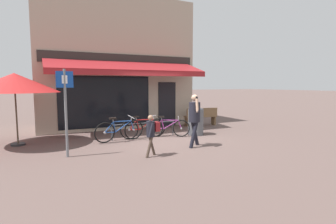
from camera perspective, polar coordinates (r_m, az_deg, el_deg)
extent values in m
plane|color=brown|center=(9.40, 0.30, -6.22)|extent=(160.00, 160.00, 0.00)
cube|color=tan|center=(13.23, -11.63, 10.12)|extent=(7.09, 3.00, 5.94)
cube|color=black|center=(11.56, -13.32, 2.16)|extent=(3.90, 0.04, 2.20)
cube|color=black|center=(12.54, -0.22, 1.70)|extent=(0.90, 0.04, 2.10)
cube|color=#282623|center=(11.78, -9.76, 11.23)|extent=(6.74, 0.06, 0.44)
cube|color=maroon|center=(11.00, -8.55, 9.93)|extent=(6.38, 1.63, 0.50)
cube|color=maroon|center=(10.22, -7.14, 8.43)|extent=(6.38, 0.03, 0.20)
cylinder|color=#47494F|center=(9.87, -5.25, -2.42)|extent=(2.54, 0.04, 0.04)
cylinder|color=#47494F|center=(9.55, -12.11, -4.48)|extent=(0.04, 0.04, 0.55)
cylinder|color=#47494F|center=(10.40, 1.07, -3.50)|extent=(0.04, 0.04, 0.55)
torus|color=black|center=(9.56, -7.46, -3.85)|extent=(0.75, 0.23, 0.73)
cylinder|color=#9E9EA3|center=(9.56, -7.46, -3.85)|extent=(0.08, 0.08, 0.08)
torus|color=black|center=(9.16, -13.61, -4.41)|extent=(0.75, 0.23, 0.73)
cylinder|color=#9E9EA3|center=(9.16, -13.61, -4.41)|extent=(0.08, 0.08, 0.08)
cylinder|color=#1E4793|center=(9.35, -9.70, -3.11)|extent=(0.60, 0.05, 0.39)
cylinder|color=#1E4793|center=(9.28, -9.89, -2.00)|extent=(0.66, 0.11, 0.05)
cylinder|color=#1E4793|center=(9.22, -11.60, -3.21)|extent=(0.12, 0.11, 0.39)
cylinder|color=#1E4793|center=(9.22, -12.49, -4.36)|extent=(0.38, 0.08, 0.05)
cylinder|color=#1E4793|center=(9.15, -12.70, -3.25)|extent=(0.33, 0.05, 0.38)
cylinder|color=#1E4793|center=(9.48, -7.74, -2.89)|extent=(0.16, 0.10, 0.35)
cylinder|color=#9E9EA3|center=(9.14, -11.88, -1.79)|extent=(0.06, 0.05, 0.11)
cube|color=black|center=(9.11, -11.96, -1.38)|extent=(0.25, 0.13, 0.06)
cylinder|color=#9E9EA3|center=(9.40, -8.01, -1.49)|extent=(0.03, 0.05, 0.14)
cylinder|color=#9E9EA3|center=(9.38, -7.99, -1.08)|extent=(0.08, 0.52, 0.09)
torus|color=black|center=(10.07, -2.45, -3.41)|extent=(0.70, 0.13, 0.70)
cylinder|color=#9E9EA3|center=(10.07, -2.45, -3.41)|extent=(0.07, 0.07, 0.08)
torus|color=black|center=(9.68, -8.43, -3.85)|extent=(0.70, 0.13, 0.70)
cylinder|color=#9E9EA3|center=(9.68, -8.43, -3.85)|extent=(0.07, 0.07, 0.08)
cylinder|color=#B21E1E|center=(9.90, -4.72, -2.69)|extent=(0.61, 0.08, 0.37)
cylinder|color=#B21E1E|center=(9.88, -5.00, -1.66)|extent=(0.68, 0.03, 0.05)
cylinder|color=#B21E1E|center=(9.79, -6.56, -2.76)|extent=(0.13, 0.09, 0.37)
cylinder|color=#B21E1E|center=(9.74, -7.35, -3.82)|extent=(0.39, 0.04, 0.05)
cylinder|color=#B21E1E|center=(9.72, -7.64, -2.78)|extent=(0.33, 0.08, 0.36)
cylinder|color=#B21E1E|center=(10.04, -2.82, -2.51)|extent=(0.16, 0.08, 0.34)
cylinder|color=#9E9EA3|center=(9.76, -6.95, -1.44)|extent=(0.06, 0.04, 0.11)
cube|color=black|center=(9.76, -7.05, -1.03)|extent=(0.24, 0.11, 0.06)
cylinder|color=#9E9EA3|center=(10.01, -3.21, -1.20)|extent=(0.03, 0.04, 0.14)
cylinder|color=#9E9EA3|center=(10.01, -3.23, -0.80)|extent=(0.03, 0.52, 0.09)
torus|color=black|center=(10.03, 2.91, -3.56)|extent=(0.62, 0.35, 0.66)
cylinder|color=#9E9EA3|center=(10.03, 2.91, -3.56)|extent=(0.09, 0.09, 0.07)
torus|color=black|center=(10.02, -2.95, -3.56)|extent=(0.62, 0.35, 0.66)
cylinder|color=#9E9EA3|center=(10.02, -2.95, -3.56)|extent=(0.09, 0.09, 0.07)
cylinder|color=#892D7A|center=(10.00, 0.68, -2.74)|extent=(0.53, 0.27, 0.35)
cylinder|color=#892D7A|center=(9.98, 0.46, -1.78)|extent=(0.58, 0.31, 0.05)
cylinder|color=#892D7A|center=(10.00, -1.12, -2.70)|extent=(0.11, 0.09, 0.34)
cylinder|color=#892D7A|center=(10.02, -1.93, -3.61)|extent=(0.34, 0.19, 0.05)
cylinder|color=#892D7A|center=(10.00, -2.15, -2.65)|extent=(0.30, 0.15, 0.34)
cylinder|color=#892D7A|center=(10.01, 2.59, -2.69)|extent=(0.14, 0.11, 0.32)
cylinder|color=#9E9EA3|center=(9.98, -1.43, -1.45)|extent=(0.06, 0.05, 0.11)
cube|color=black|center=(9.97, -1.52, -1.05)|extent=(0.26, 0.20, 0.05)
cylinder|color=#9E9EA3|center=(9.98, 2.27, -1.42)|extent=(0.04, 0.04, 0.14)
cylinder|color=#9E9EA3|center=(9.98, 2.27, -1.02)|extent=(0.25, 0.48, 0.05)
cylinder|color=black|center=(8.34, 5.62, -5.02)|extent=(0.36, 0.18, 0.83)
cylinder|color=black|center=(8.64, 5.88, -4.64)|extent=(0.36, 0.18, 0.83)
cylinder|color=black|center=(8.39, 5.80, -0.02)|extent=(0.42, 0.42, 0.63)
sphere|color=tan|center=(8.35, 5.84, 3.08)|extent=(0.21, 0.21, 0.21)
cylinder|color=black|center=(8.60, 5.34, 0.13)|extent=(0.29, 0.21, 0.56)
cylinder|color=black|center=(8.18, 6.55, 0.85)|extent=(0.22, 0.21, 0.28)
cylinder|color=tan|center=(8.16, 6.35, 1.43)|extent=(0.13, 0.20, 0.43)
cube|color=black|center=(8.19, 6.27, 2.88)|extent=(0.03, 0.07, 0.14)
cylinder|color=#47382D|center=(7.25, -4.08, -7.69)|extent=(0.24, 0.11, 0.57)
cylinder|color=#47382D|center=(7.44, -3.51, -7.34)|extent=(0.24, 0.11, 0.57)
cylinder|color=black|center=(7.25, -3.82, -3.71)|extent=(0.26, 0.26, 0.44)
sphere|color=#A87A5B|center=(7.20, -3.84, -1.24)|extent=(0.14, 0.14, 0.14)
cylinder|color=black|center=(7.39, -3.92, -3.52)|extent=(0.20, 0.13, 0.39)
cylinder|color=black|center=(7.10, -3.72, -3.91)|extent=(0.20, 0.13, 0.39)
cube|color=maroon|center=(7.33, -2.57, -3.17)|extent=(0.17, 0.22, 0.26)
cylinder|color=#515459|center=(10.43, 6.05, -2.16)|extent=(0.61, 0.61, 1.03)
cone|color=#33353A|center=(10.36, 6.09, 1.00)|extent=(0.62, 0.62, 0.12)
cylinder|color=slate|center=(7.62, -21.34, -0.34)|extent=(0.07, 0.07, 2.41)
cube|color=#14429E|center=(7.57, -21.60, 6.62)|extent=(0.44, 0.02, 0.44)
cube|color=white|center=(7.56, -21.59, 6.62)|extent=(0.14, 0.01, 0.22)
cylinder|color=#4C3D2D|center=(9.84, -30.16, 0.31)|extent=(0.05, 0.05, 2.31)
cone|color=red|center=(9.80, -30.44, 5.52)|extent=(2.76, 2.76, 0.62)
cylinder|color=#262628|center=(10.00, -29.82, -6.12)|extent=(0.44, 0.44, 0.06)
cube|color=brown|center=(12.84, 7.07, -0.94)|extent=(1.64, 0.64, 0.06)
cube|color=brown|center=(12.64, 7.46, -0.05)|extent=(1.59, 0.25, 0.40)
cube|color=brown|center=(12.57, 4.10, -2.09)|extent=(0.12, 0.36, 0.45)
cube|color=brown|center=(13.20, 9.87, -1.78)|extent=(0.12, 0.36, 0.45)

